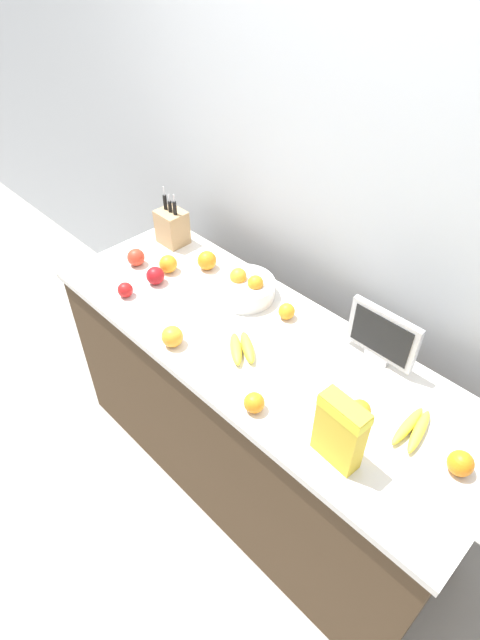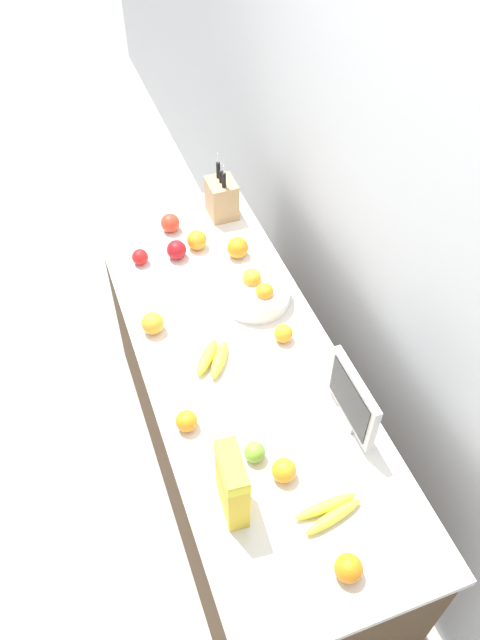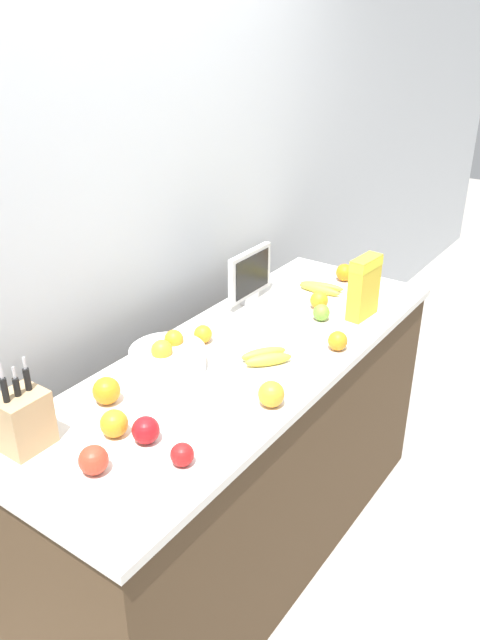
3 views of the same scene
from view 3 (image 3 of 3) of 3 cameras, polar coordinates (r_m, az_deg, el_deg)
ground_plane at (r=2.82m, az=0.33°, el=-19.98°), size 14.00×14.00×0.00m
wall_back at (r=2.41m, az=-10.49°, el=8.15°), size 9.00×0.06×2.60m
counter at (r=2.50m, az=0.36°, el=-12.55°), size 1.91×0.67×0.94m
knife_block at (r=1.85m, az=-19.23°, el=-8.62°), size 0.13×0.12×0.28m
small_monitor at (r=2.58m, az=0.92°, el=4.15°), size 0.27×0.03×0.23m
cereal_box at (r=2.50m, az=11.29°, el=3.21°), size 0.16×0.08×0.25m
fruit_bowl at (r=2.14m, az=-6.62°, el=-3.44°), size 0.26×0.26×0.13m
banana_bunch_left at (r=2.74m, az=7.38°, el=2.95°), size 0.10×0.20×0.04m
banana_bunch_right at (r=2.18m, az=2.39°, el=-3.37°), size 0.19×0.17×0.04m
apple_near_bananas at (r=2.48m, az=7.45°, el=0.69°), size 0.07×0.07×0.07m
apple_leftmost at (r=1.81m, az=-8.61°, el=-9.93°), size 0.08×0.08×0.08m
apple_front at (r=1.72m, az=-5.31°, el=-12.15°), size 0.07×0.07×0.07m
apple_rear at (r=1.73m, az=-13.25°, el=-12.35°), size 0.08×0.08×0.08m
orange_mid_right at (r=2.30m, az=-3.41°, el=-1.29°), size 0.07×0.07×0.07m
orange_near_bowl at (r=1.94m, az=2.87°, el=-6.78°), size 0.08×0.08×0.08m
orange_back_center at (r=2.27m, az=8.92°, el=-1.89°), size 0.07×0.07×0.07m
orange_front_left at (r=1.99m, az=-12.11°, el=-6.34°), size 0.09×0.09×0.09m
orange_front_center at (r=1.85m, az=-11.44°, el=-9.25°), size 0.08×0.08×0.08m
orange_mid_left at (r=2.57m, az=7.25°, el=1.81°), size 0.07×0.07×0.07m
orange_by_cereal at (r=2.86m, az=9.54°, el=4.31°), size 0.08×0.08×0.08m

